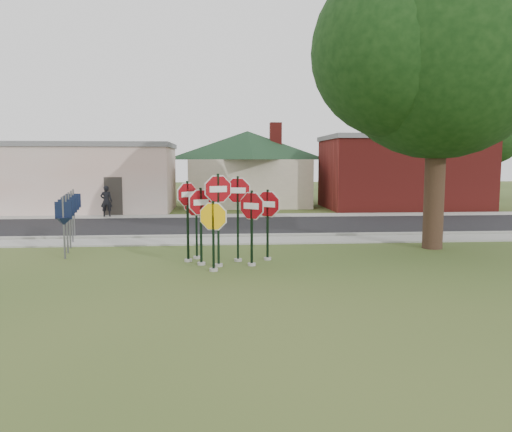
{
  "coord_description": "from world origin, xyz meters",
  "views": [
    {
      "loc": [
        -0.13,
        -13.55,
        3.11
      ],
      "look_at": [
        1.07,
        2.0,
        1.38
      ],
      "focal_mm": 35.0,
      "sensor_mm": 36.0,
      "label": 1
    }
  ],
  "objects": [
    {
      "name": "sidewalk_near",
      "position": [
        0.0,
        5.5,
        0.03
      ],
      "size": [
        60.0,
        1.6,
        0.06
      ],
      "primitive_type": "cube",
      "color": "gray",
      "rests_on": "ground"
    },
    {
      "name": "stop_sign_back_right",
      "position": [
        0.48,
        1.7,
        1.73
      ],
      "size": [
        1.07,
        0.26,
        2.75
      ],
      "color": "gray",
      "rests_on": "ground"
    },
    {
      "name": "stop_sign_far_left",
      "position": [
        -1.06,
        1.76,
        1.6
      ],
      "size": [
        0.8,
        0.64,
        2.59
      ],
      "color": "gray",
      "rests_on": "ground"
    },
    {
      "name": "bg_tree_right",
      "position": [
        22.0,
        26.0,
        5.58
      ],
      "size": [
        5.6,
        5.6,
        8.4
      ],
      "color": "black",
      "rests_on": "ground"
    },
    {
      "name": "stop_sign_left",
      "position": [
        -0.64,
        1.25,
        1.49
      ],
      "size": [
        0.94,
        0.53,
        2.42
      ],
      "color": "gray",
      "rests_on": "ground"
    },
    {
      "name": "curb",
      "position": [
        0.0,
        6.5,
        0.07
      ],
      "size": [
        60.0,
        0.2,
        0.14
      ],
      "primitive_type": "cube",
      "color": "gray",
      "rests_on": "ground"
    },
    {
      "name": "route_sign_row",
      "position": [
        -5.4,
        4.5,
        1.22
      ],
      "size": [
        1.43,
        4.63,
        2.0
      ],
      "color": "#59595E",
      "rests_on": "ground"
    },
    {
      "name": "pedestrian",
      "position": [
        -6.24,
        14.26,
        0.91
      ],
      "size": [
        0.66,
        0.46,
        1.71
      ],
      "primitive_type": "imported",
      "rotation": [
        0.0,
        0.0,
        3.23
      ],
      "color": "black",
      "rests_on": "sidewalk_far"
    },
    {
      "name": "road",
      "position": [
        0.0,
        10.0,
        0.02
      ],
      "size": [
        60.0,
        7.0,
        0.04
      ],
      "primitive_type": "cube",
      "color": "black",
      "rests_on": "ground"
    },
    {
      "name": "building_brick",
      "position": [
        12.0,
        18.5,
        2.4
      ],
      "size": [
        10.2,
        6.2,
        4.75
      ],
      "color": "maroon",
      "rests_on": "ground"
    },
    {
      "name": "stop_sign_far_right",
      "position": [
        1.42,
        1.85,
        1.43
      ],
      "size": [
        0.99,
        0.6,
        2.34
      ],
      "color": "gray",
      "rests_on": "ground"
    },
    {
      "name": "stop_sign_back_left",
      "position": [
        -0.81,
        2.22,
        1.43
      ],
      "size": [
        1.12,
        0.24,
        2.33
      ],
      "color": "gray",
      "rests_on": "ground"
    },
    {
      "name": "stop_sign_yellow",
      "position": [
        -0.26,
        0.36,
        1.25
      ],
      "size": [
        1.05,
        0.35,
        2.11
      ],
      "color": "gray",
      "rests_on": "ground"
    },
    {
      "name": "sidewalk_far",
      "position": [
        0.0,
        14.3,
        0.03
      ],
      "size": [
        60.0,
        1.6,
        0.06
      ],
      "primitive_type": "cube",
      "color": "gray",
      "rests_on": "ground"
    },
    {
      "name": "building_house",
      "position": [
        2.0,
        22.0,
        3.65
      ],
      "size": [
        11.6,
        11.6,
        6.2
      ],
      "color": "beige",
      "rests_on": "ground"
    },
    {
      "name": "ground",
      "position": [
        0.0,
        0.0,
        0.0
      ],
      "size": [
        120.0,
        120.0,
        0.0
      ],
      "primitive_type": "plane",
      "color": "#314A1B",
      "rests_on": "ground"
    },
    {
      "name": "oak_tree",
      "position": [
        7.5,
        3.5,
        7.03
      ],
      "size": [
        11.36,
        10.76,
        10.92
      ],
      "color": "black",
      "rests_on": "ground"
    },
    {
      "name": "stop_sign_center",
      "position": [
        -0.12,
        0.97,
        1.81
      ],
      "size": [
        1.08,
        0.32,
        2.85
      ],
      "color": "gray",
      "rests_on": "ground"
    },
    {
      "name": "stop_sign_right",
      "position": [
        0.86,
        1.01,
        1.45
      ],
      "size": [
        0.91,
        0.72,
        2.36
      ],
      "color": "gray",
      "rests_on": "ground"
    },
    {
      "name": "building_stucco",
      "position": [
        -9.0,
        18.0,
        2.15
      ],
      "size": [
        12.2,
        6.2,
        4.2
      ],
      "color": "silver",
      "rests_on": "ground"
    }
  ]
}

